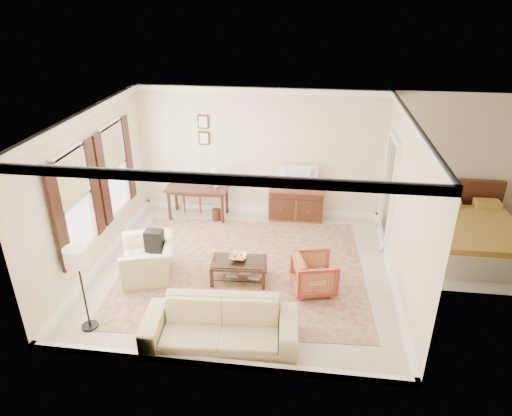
% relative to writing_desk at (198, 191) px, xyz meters
% --- Properties ---
extents(room_shell, '(5.51, 5.01, 2.91)m').
position_rel_writing_desk_xyz_m(room_shell, '(1.35, -2.06, 1.83)').
color(room_shell, beige).
rests_on(room_shell, ground).
extents(annex_bedroom, '(3.00, 2.70, 2.90)m').
position_rel_writing_desk_xyz_m(annex_bedroom, '(5.84, -0.91, -0.30)').
color(annex_bedroom, beige).
rests_on(annex_bedroom, ground).
extents(window_front, '(0.12, 1.56, 1.80)m').
position_rel_writing_desk_xyz_m(window_front, '(-1.35, -2.76, 0.91)').
color(window_front, '#CCB284').
rests_on(window_front, room_shell).
extents(window_rear, '(0.12, 1.56, 1.80)m').
position_rel_writing_desk_xyz_m(window_rear, '(-1.35, -1.16, 0.91)').
color(window_rear, '#CCB284').
rests_on(window_rear, room_shell).
extents(doorway, '(0.10, 1.12, 2.25)m').
position_rel_writing_desk_xyz_m(doorway, '(4.06, -0.56, 0.43)').
color(doorway, white).
rests_on(doorway, room_shell).
extents(rug, '(4.68, 4.07, 0.01)m').
position_rel_writing_desk_xyz_m(rug, '(1.33, -2.03, -0.63)').
color(rug, maroon).
rests_on(rug, room_shell).
extents(writing_desk, '(1.37, 0.69, 0.75)m').
position_rel_writing_desk_xyz_m(writing_desk, '(0.00, 0.00, 0.00)').
color(writing_desk, '#421E12').
rests_on(writing_desk, room_shell).
extents(desk_chair, '(0.51, 0.51, 1.05)m').
position_rel_writing_desk_xyz_m(desk_chair, '(-0.20, 0.35, -0.12)').
color(desk_chair, brown).
rests_on(desk_chair, room_shell).
extents(desk_lamp, '(0.32, 0.32, 0.50)m').
position_rel_writing_desk_xyz_m(desk_lamp, '(0.43, 0.00, 0.36)').
color(desk_lamp, silver).
rests_on(desk_lamp, writing_desk).
extents(framed_prints, '(0.25, 0.04, 0.68)m').
position_rel_writing_desk_xyz_m(framed_prints, '(0.10, 0.41, 1.30)').
color(framed_prints, '#421E12').
rests_on(framed_prints, room_shell).
extents(sideboard, '(1.21, 0.47, 0.75)m').
position_rel_writing_desk_xyz_m(sideboard, '(2.22, 0.18, -0.27)').
color(sideboard, brown).
rests_on(sideboard, room_shell).
extents(tv, '(0.88, 0.50, 0.11)m').
position_rel_writing_desk_xyz_m(tv, '(2.22, 0.16, 0.54)').
color(tv, black).
rests_on(tv, sideboard).
extents(coffee_table, '(1.00, 0.62, 0.41)m').
position_rel_writing_desk_xyz_m(coffee_table, '(1.33, -2.41, -0.33)').
color(coffee_table, '#421E12').
rests_on(coffee_table, room_shell).
extents(fruit_bowl, '(0.42, 0.42, 0.10)m').
position_rel_writing_desk_xyz_m(fruit_bowl, '(1.31, -2.35, -0.18)').
color(fruit_bowl, silver).
rests_on(fruit_bowl, coffee_table).
extents(book_a, '(0.28, 0.06, 0.38)m').
position_rel_writing_desk_xyz_m(book_a, '(1.13, -2.42, -0.48)').
color(book_a, brown).
rests_on(book_a, coffee_table).
extents(book_b, '(0.28, 0.08, 0.38)m').
position_rel_writing_desk_xyz_m(book_b, '(1.54, -2.42, -0.48)').
color(book_b, brown).
rests_on(book_b, coffee_table).
extents(striped_armchair, '(0.81, 0.84, 0.73)m').
position_rel_writing_desk_xyz_m(striped_armchair, '(2.67, -2.53, -0.28)').
color(striped_armchair, maroon).
rests_on(striped_armchair, room_shell).
extents(club_armchair, '(0.98, 1.22, 0.92)m').
position_rel_writing_desk_xyz_m(club_armchair, '(-0.31, -2.47, -0.18)').
color(club_armchair, '#C9BB87').
rests_on(club_armchair, room_shell).
extents(backpack, '(0.30, 0.37, 0.40)m').
position_rel_writing_desk_xyz_m(backpack, '(-0.22, -2.34, 0.07)').
color(backpack, black).
rests_on(backpack, club_armchair).
extents(sofa, '(2.28, 0.81, 0.88)m').
position_rel_writing_desk_xyz_m(sofa, '(1.33, -4.04, -0.20)').
color(sofa, '#C9BB87').
rests_on(sofa, room_shell).
extents(floor_lamp, '(0.35, 0.35, 1.42)m').
position_rel_writing_desk_xyz_m(floor_lamp, '(-0.77, -3.96, 0.54)').
color(floor_lamp, black).
rests_on(floor_lamp, room_shell).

